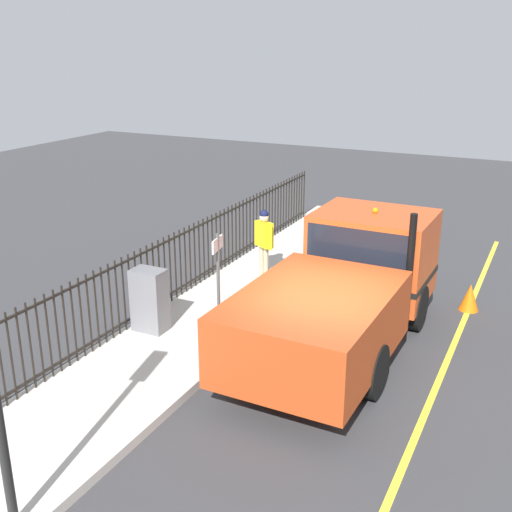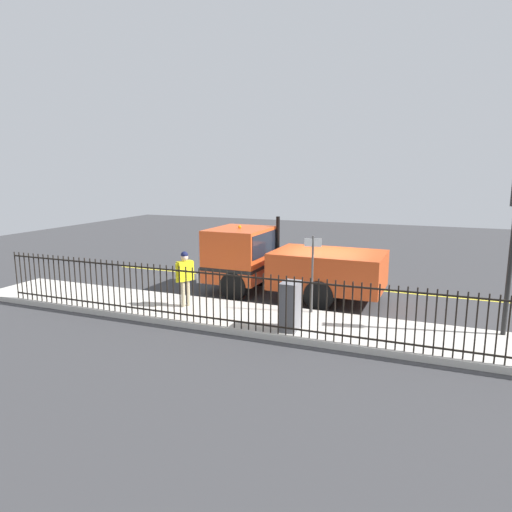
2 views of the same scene
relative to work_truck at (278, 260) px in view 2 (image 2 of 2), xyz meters
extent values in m
plane|color=#38383A|center=(-0.08, 1.63, -1.27)|extent=(48.61, 48.61, 0.00)
cube|color=beige|center=(2.96, 1.63, -1.19)|extent=(2.51, 22.09, 0.17)
cube|color=yellow|center=(-1.99, 1.63, -1.27)|extent=(0.12, 19.88, 0.01)
cube|color=#D84C1E|center=(-0.03, -1.48, 0.13)|extent=(2.46, 1.99, 1.84)
cube|color=black|center=(-0.03, -1.48, 0.54)|extent=(2.27, 2.02, 0.81)
cube|color=#B8411A|center=(0.04, 1.79, -0.18)|extent=(2.50, 3.69, 1.21)
cube|color=silver|center=(-0.05, -2.53, -0.64)|extent=(2.31, 0.25, 0.36)
cube|color=black|center=(-0.03, -1.48, -0.27)|extent=(2.49, 2.01, 0.12)
cylinder|color=black|center=(1.07, -1.21, -0.79)|extent=(0.32, 0.97, 0.96)
cylinder|color=black|center=(-1.12, -1.17, -0.79)|extent=(0.32, 0.97, 0.96)
cylinder|color=black|center=(1.13, 1.77, -0.79)|extent=(0.32, 0.97, 0.96)
cylinder|color=black|center=(-1.05, 1.81, -0.79)|extent=(0.32, 0.97, 0.96)
sphere|color=orange|center=(-0.03, -1.48, 1.10)|extent=(0.12, 0.12, 0.12)
cylinder|color=black|center=(-1.07, -0.39, 0.32)|extent=(0.14, 0.14, 2.21)
cube|color=yellow|center=(2.84, -2.07, 0.03)|extent=(0.54, 0.43, 0.62)
sphere|color=beige|center=(2.84, -2.07, 0.45)|extent=(0.23, 0.23, 0.23)
sphere|color=#14193F|center=(2.84, -2.07, 0.53)|extent=(0.22, 0.22, 0.22)
cylinder|color=tan|center=(2.92, -2.11, -0.69)|extent=(0.12, 0.12, 0.83)
cylinder|color=tan|center=(2.76, -2.03, -0.69)|extent=(0.12, 0.12, 0.83)
cylinder|color=yellow|center=(3.08, -2.20, 0.00)|extent=(0.09, 0.09, 0.59)
cylinder|color=yellow|center=(2.60, -1.94, 0.00)|extent=(0.09, 0.09, 0.59)
cylinder|color=black|center=(4.09, -7.76, -0.32)|extent=(0.04, 0.04, 1.57)
cylinder|color=black|center=(4.09, -7.55, -0.32)|extent=(0.04, 0.04, 1.57)
cylinder|color=black|center=(4.09, -7.34, -0.32)|extent=(0.04, 0.04, 1.57)
cylinder|color=black|center=(4.09, -7.14, -0.32)|extent=(0.04, 0.04, 1.57)
cylinder|color=black|center=(4.09, -6.93, -0.32)|extent=(0.04, 0.04, 1.57)
cylinder|color=black|center=(4.09, -6.72, -0.32)|extent=(0.04, 0.04, 1.57)
cylinder|color=black|center=(4.09, -6.51, -0.32)|extent=(0.04, 0.04, 1.57)
cylinder|color=black|center=(4.09, -6.30, -0.32)|extent=(0.04, 0.04, 1.57)
cylinder|color=black|center=(4.09, -6.09, -0.32)|extent=(0.04, 0.04, 1.57)
cylinder|color=black|center=(4.09, -5.88, -0.32)|extent=(0.04, 0.04, 1.57)
cylinder|color=black|center=(4.09, -5.67, -0.32)|extent=(0.04, 0.04, 1.57)
cylinder|color=black|center=(4.09, -5.47, -0.32)|extent=(0.04, 0.04, 1.57)
cylinder|color=black|center=(4.09, -5.26, -0.32)|extent=(0.04, 0.04, 1.57)
cylinder|color=black|center=(4.09, -5.05, -0.32)|extent=(0.04, 0.04, 1.57)
cylinder|color=black|center=(4.09, -4.84, -0.32)|extent=(0.04, 0.04, 1.57)
cylinder|color=black|center=(4.09, -4.63, -0.32)|extent=(0.04, 0.04, 1.57)
cylinder|color=black|center=(4.09, -4.42, -0.32)|extent=(0.04, 0.04, 1.57)
cylinder|color=black|center=(4.09, -4.21, -0.32)|extent=(0.04, 0.04, 1.57)
cylinder|color=black|center=(4.09, -4.01, -0.32)|extent=(0.04, 0.04, 1.57)
cylinder|color=black|center=(4.09, -3.80, -0.32)|extent=(0.04, 0.04, 1.57)
cylinder|color=black|center=(4.09, -3.59, -0.32)|extent=(0.04, 0.04, 1.57)
cylinder|color=black|center=(4.09, -3.38, -0.32)|extent=(0.04, 0.04, 1.57)
cylinder|color=black|center=(4.09, -3.17, -0.32)|extent=(0.04, 0.04, 1.57)
cylinder|color=black|center=(4.09, -2.96, -0.32)|extent=(0.04, 0.04, 1.57)
cylinder|color=black|center=(4.09, -2.75, -0.32)|extent=(0.04, 0.04, 1.57)
cylinder|color=black|center=(4.09, -2.54, -0.32)|extent=(0.04, 0.04, 1.57)
cylinder|color=black|center=(4.09, -2.34, -0.32)|extent=(0.04, 0.04, 1.57)
cylinder|color=black|center=(4.09, -2.13, -0.32)|extent=(0.04, 0.04, 1.57)
cylinder|color=black|center=(4.09, -1.92, -0.32)|extent=(0.04, 0.04, 1.57)
cylinder|color=black|center=(4.09, -1.71, -0.32)|extent=(0.04, 0.04, 1.57)
cylinder|color=black|center=(4.09, -1.50, -0.32)|extent=(0.04, 0.04, 1.57)
cylinder|color=black|center=(4.09, -1.29, -0.32)|extent=(0.04, 0.04, 1.57)
cylinder|color=black|center=(4.09, -1.08, -0.32)|extent=(0.04, 0.04, 1.57)
cylinder|color=black|center=(4.09, -0.88, -0.32)|extent=(0.04, 0.04, 1.57)
cylinder|color=black|center=(4.09, -0.67, -0.32)|extent=(0.04, 0.04, 1.57)
cylinder|color=black|center=(4.09, -0.46, -0.32)|extent=(0.04, 0.04, 1.57)
cylinder|color=black|center=(4.09, -0.25, -0.32)|extent=(0.04, 0.04, 1.57)
cylinder|color=black|center=(4.09, -0.04, -0.32)|extent=(0.04, 0.04, 1.57)
cylinder|color=black|center=(4.09, 0.17, -0.32)|extent=(0.04, 0.04, 1.57)
cylinder|color=black|center=(4.09, 0.38, -0.32)|extent=(0.04, 0.04, 1.57)
cylinder|color=black|center=(4.09, 0.59, -0.32)|extent=(0.04, 0.04, 1.57)
cylinder|color=black|center=(4.09, 0.79, -0.32)|extent=(0.04, 0.04, 1.57)
cylinder|color=black|center=(4.09, 1.00, -0.32)|extent=(0.04, 0.04, 1.57)
cylinder|color=black|center=(4.09, 1.21, -0.32)|extent=(0.04, 0.04, 1.57)
cylinder|color=black|center=(4.09, 1.42, -0.32)|extent=(0.04, 0.04, 1.57)
cylinder|color=black|center=(4.09, 1.63, -0.32)|extent=(0.04, 0.04, 1.57)
cylinder|color=black|center=(4.09, 1.84, -0.32)|extent=(0.04, 0.04, 1.57)
cylinder|color=black|center=(4.09, 2.05, -0.32)|extent=(0.04, 0.04, 1.57)
cylinder|color=black|center=(4.09, 2.25, -0.32)|extent=(0.04, 0.04, 1.57)
cylinder|color=black|center=(4.09, 2.46, -0.32)|extent=(0.04, 0.04, 1.57)
cylinder|color=black|center=(4.09, 2.67, -0.32)|extent=(0.04, 0.04, 1.57)
cylinder|color=black|center=(4.09, 2.88, -0.32)|extent=(0.04, 0.04, 1.57)
cylinder|color=black|center=(4.09, 3.09, -0.32)|extent=(0.04, 0.04, 1.57)
cylinder|color=black|center=(4.09, 3.30, -0.32)|extent=(0.04, 0.04, 1.57)
cylinder|color=black|center=(4.09, 3.51, -0.32)|extent=(0.04, 0.04, 1.57)
cylinder|color=black|center=(4.09, 3.71, -0.32)|extent=(0.04, 0.04, 1.57)
cylinder|color=black|center=(4.09, 3.92, -0.32)|extent=(0.04, 0.04, 1.57)
cylinder|color=black|center=(4.09, 4.13, -0.32)|extent=(0.04, 0.04, 1.57)
cylinder|color=black|center=(4.09, 4.34, -0.32)|extent=(0.04, 0.04, 1.57)
cylinder|color=black|center=(4.09, 4.55, -0.32)|extent=(0.04, 0.04, 1.57)
cylinder|color=black|center=(4.09, 4.76, -0.32)|extent=(0.04, 0.04, 1.57)
cylinder|color=black|center=(4.09, 4.97, -0.32)|extent=(0.04, 0.04, 1.57)
cylinder|color=black|center=(4.09, 5.18, -0.32)|extent=(0.04, 0.04, 1.57)
cylinder|color=black|center=(4.09, 5.38, -0.32)|extent=(0.04, 0.04, 1.57)
cylinder|color=black|center=(4.09, 5.59, -0.32)|extent=(0.04, 0.04, 1.57)
cylinder|color=black|center=(4.09, 5.80, -0.32)|extent=(0.04, 0.04, 1.57)
cylinder|color=black|center=(4.09, 6.01, -0.32)|extent=(0.04, 0.04, 1.57)
cylinder|color=black|center=(4.09, 6.22, -0.32)|extent=(0.04, 0.04, 1.57)
cylinder|color=black|center=(4.09, 6.43, -0.32)|extent=(0.04, 0.04, 1.57)
cylinder|color=black|center=(4.09, 6.64, -0.32)|extent=(0.04, 0.04, 1.57)
cube|color=black|center=(4.09, 1.63, 0.34)|extent=(0.04, 18.78, 0.04)
cube|color=black|center=(4.09, 1.63, -0.92)|extent=(0.04, 18.78, 0.04)
cylinder|color=black|center=(1.97, 6.85, 0.97)|extent=(0.12, 0.12, 4.15)
cube|color=slate|center=(3.64, 1.60, -0.45)|extent=(0.67, 0.45, 1.30)
cone|color=orange|center=(-1.99, -2.68, -0.96)|extent=(0.43, 0.43, 0.62)
cylinder|color=#4C4C4C|center=(1.96, 1.74, 0.05)|extent=(0.06, 0.06, 2.31)
cube|color=white|center=(1.96, 1.74, 1.01)|extent=(0.11, 0.50, 0.24)
camera|label=1|loc=(-3.40, 11.08, 4.49)|focal=43.96mm
camera|label=2|loc=(14.66, 5.04, 3.03)|focal=31.68mm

